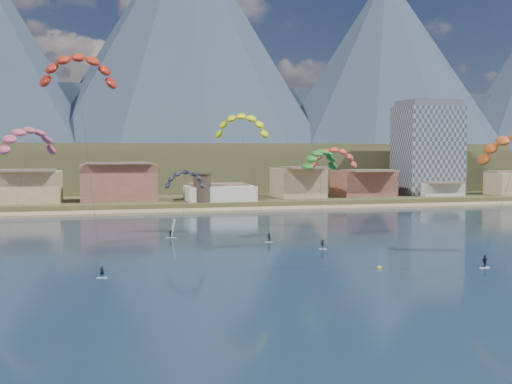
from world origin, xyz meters
TOP-DOWN VIEW (x-y plane):
  - ground at (0.00, 0.00)m, footprint 2400.00×2400.00m
  - beach at (0.00, 106.00)m, footprint 2200.00×12.00m
  - land at (0.00, 560.00)m, footprint 2200.00×900.00m
  - foothills at (22.39, 232.47)m, footprint 940.00×210.00m
  - mountain_ridge at (-14.60, 823.65)m, footprint 2060.00×480.00m
  - town at (-40.00, 122.00)m, footprint 400.00×24.00m
  - apartment_tower at (85.00, 128.00)m, footprint 20.00×16.00m
  - watchtower at (5.00, 114.00)m, footprint 5.82×5.82m
  - kitesurfer_red at (-25.95, 28.93)m, footprint 10.78×10.92m
  - kitesurfer_yellow at (3.19, 55.46)m, footprint 11.55×13.62m
  - kitesurfer_green at (16.25, 47.49)m, footprint 9.15×15.75m
  - distant_kite_pink at (-34.69, 46.84)m, footprint 10.56×9.19m
  - distant_kite_dark at (-6.86, 63.03)m, footprint 8.73×5.99m
  - distant_kite_orange at (25.56, 64.06)m, footprint 10.98×7.78m
  - windsurfer at (-10.43, 55.80)m, footprint 2.28×2.30m
  - buoy at (14.03, 17.77)m, footprint 0.60×0.60m

SIDE VIEW (x-z plane):
  - ground at x=0.00m, z-range 0.00..0.00m
  - land at x=0.00m, z-range -2.00..2.00m
  - buoy at x=14.03m, z-range -0.20..0.40m
  - beach at x=0.00m, z-range -0.20..0.70m
  - windsurfer at x=-10.43m, z-range -0.66..2.98m
  - watchtower at x=5.00m, z-range 2.07..10.67m
  - town at x=-40.00m, z-range 2.00..14.00m
  - foothills at x=22.39m, z-range 0.08..18.08m
  - distant_kite_dark at x=-6.86m, z-range 4.08..18.78m
  - kitesurfer_green at x=16.25m, z-range 5.73..24.82m
  - distant_kite_orange at x=25.56m, z-range 6.25..25.34m
  - apartment_tower at x=85.00m, z-range 1.82..33.82m
  - distant_kite_pink at x=-34.69m, z-range 7.82..29.67m
  - kitesurfer_yellow at x=3.19m, z-range 9.49..34.36m
  - kitesurfer_red at x=-25.95m, z-range 12.62..43.29m
  - mountain_ridge at x=-14.60m, z-range -49.69..350.31m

